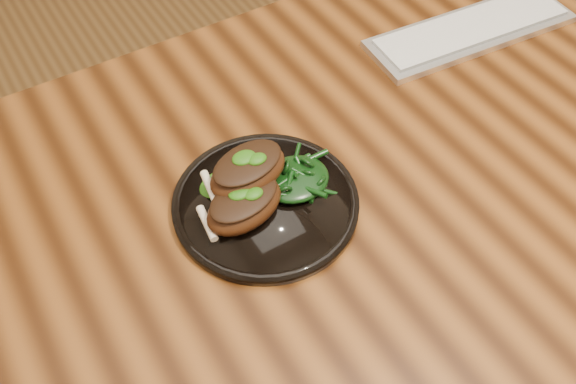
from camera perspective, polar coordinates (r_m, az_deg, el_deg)
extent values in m
plane|color=#543618|center=(1.61, 8.12, -13.59)|extent=(4.00, 4.00, 0.00)
cube|color=black|center=(1.01, 12.64, 5.05)|extent=(1.60, 0.80, 0.04)
cylinder|color=#3D170E|center=(1.87, 21.67, 11.37)|extent=(0.06, 0.06, 0.71)
cylinder|color=black|center=(0.86, -2.00, -1.04)|extent=(0.25, 0.25, 0.01)
torus|color=black|center=(0.86, -2.00, -0.97)|extent=(0.25, 0.25, 0.01)
cylinder|color=black|center=(0.86, -2.01, -0.86)|extent=(0.17, 0.17, 0.00)
ellipsoid|color=#3F1E0C|center=(0.82, -3.90, -1.22)|extent=(0.13, 0.10, 0.04)
ellipsoid|color=black|center=(0.81, -3.96, -0.46)|extent=(0.11, 0.08, 0.01)
cylinder|color=beige|center=(0.82, -7.21, -2.77)|extent=(0.02, 0.06, 0.01)
ellipsoid|color=#154707|center=(0.81, -3.99, -0.17)|extent=(0.03, 0.02, 0.01)
ellipsoid|color=#3F1E0C|center=(0.84, -3.58, 1.81)|extent=(0.13, 0.09, 0.04)
ellipsoid|color=black|center=(0.82, -3.64, 2.62)|extent=(0.11, 0.08, 0.01)
cylinder|color=beige|center=(0.84, -6.92, 0.37)|extent=(0.02, 0.06, 0.01)
ellipsoid|color=#154707|center=(0.82, -3.66, 2.93)|extent=(0.03, 0.02, 0.01)
ellipsoid|color=#154707|center=(0.88, -5.55, 0.87)|extent=(0.08, 0.05, 0.00)
ellipsoid|color=black|center=(0.87, 0.65, 1.18)|extent=(0.10, 0.08, 0.02)
cube|color=silver|center=(1.18, 15.94, 13.58)|extent=(0.38, 0.14, 0.01)
cube|color=silver|center=(1.18, 16.04, 13.94)|extent=(0.36, 0.11, 0.01)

